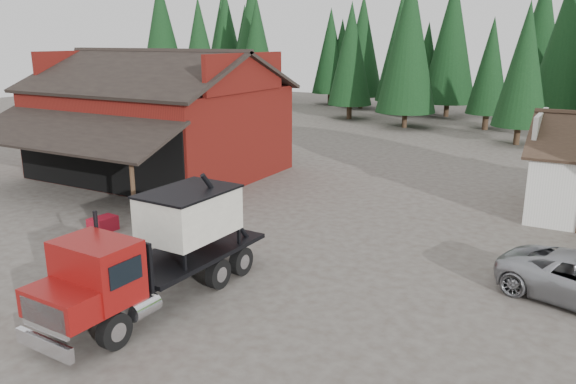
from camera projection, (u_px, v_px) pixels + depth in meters
The scene contains 8 objects.
ground at pixel (211, 264), 19.82m from camera, with size 120.00×120.00×0.00m, color #4C433B.
red_barn at pixel (160, 128), 32.63m from camera, with size 12.80×13.63×7.18m.
conifer_backdrop at pixel (469, 120), 55.14m from camera, with size 76.00×16.00×16.00m, color black, non-canonical shape.
near_pine_a at pixel (200, 53), 52.07m from camera, with size 4.40×4.40×11.40m.
near_pine_b at pixel (525, 64), 40.66m from camera, with size 3.96×3.96×10.40m.
near_pine_d at pixel (409, 42), 48.35m from camera, with size 5.28×5.28×13.40m.
feed_truck at pixel (159, 247), 16.67m from camera, with size 2.48×8.15×3.64m.
equip_box at pixel (103, 224), 23.13m from camera, with size 0.70×1.10×0.60m, color maroon.
Camera 1 is at (11.42, -14.74, 7.70)m, focal length 35.00 mm.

